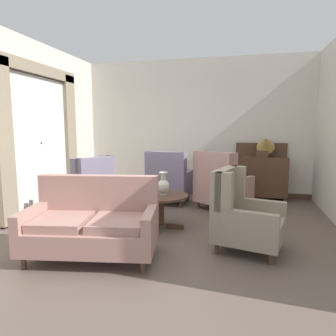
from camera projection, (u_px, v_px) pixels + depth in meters
ground at (160, 242)px, 4.13m from camera, size 8.77×8.77×0.00m
wall_back at (195, 128)px, 6.93m from camera, size 5.36×0.08×3.09m
wall_left at (34, 128)px, 5.43m from camera, size 0.08×4.39×3.09m
baseboard_back at (194, 191)px, 7.08m from camera, size 5.20×0.03×0.12m
window_with_curtains at (41, 134)px, 5.47m from camera, size 0.12×2.17×2.64m
coffee_table at (161, 201)px, 4.66m from camera, size 0.83×0.83×0.53m
porcelain_vase at (163, 185)px, 4.62m from camera, size 0.19×0.19×0.35m
settee at (93, 224)px, 3.64m from camera, size 1.65×1.07×0.95m
armchair_back_corner at (242, 216)px, 3.84m from camera, size 0.96×0.92×1.03m
armchair_foreground_right at (86, 192)px, 5.12m from camera, size 0.99×0.96×1.08m
armchair_beside_settee at (221, 186)px, 5.70m from camera, size 1.16×1.16×1.12m
armchair_near_window at (169, 182)px, 6.16m from camera, size 0.84×0.89×1.09m
side_table at (228, 194)px, 5.24m from camera, size 0.57×0.57×0.65m
sideboard at (261, 176)px, 6.44m from camera, size 1.07×0.44×1.22m
gramophone at (265, 144)px, 6.25m from camera, size 0.43×0.53×0.55m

